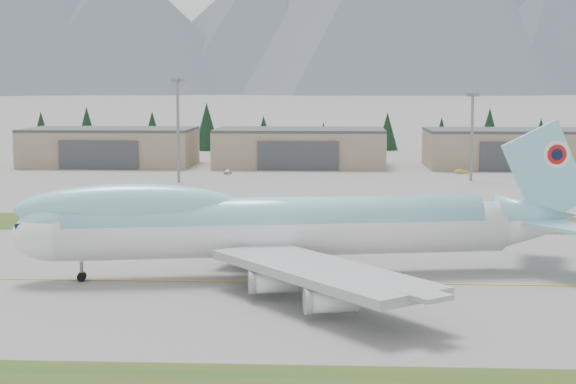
# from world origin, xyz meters

# --- Properties ---
(ground) EXTENTS (7000.00, 7000.00, 0.00)m
(ground) POSITION_xyz_m (0.00, 0.00, 0.00)
(ground) COLOR slate
(ground) RESTS_ON ground
(grass_strip_far) EXTENTS (400.00, 18.00, 0.08)m
(grass_strip_far) POSITION_xyz_m (0.00, 45.00, 0.00)
(grass_strip_far) COLOR #2B491A
(grass_strip_far) RESTS_ON ground
(taxiway_line_main) EXTENTS (400.00, 0.40, 0.02)m
(taxiway_line_main) POSITION_xyz_m (0.00, 0.00, 0.00)
(taxiway_line_main) COLOR gold
(taxiway_line_main) RESTS_ON ground
(boeing_747_freighter) EXTENTS (72.34, 61.24, 18.97)m
(boeing_747_freighter) POSITION_xyz_m (-11.86, 3.63, 6.25)
(boeing_747_freighter) COLOR white
(boeing_747_freighter) RESTS_ON ground
(hangar_left) EXTENTS (48.00, 26.60, 10.80)m
(hangar_left) POSITION_xyz_m (-70.00, 149.90, 5.39)
(hangar_left) COLOR gray
(hangar_left) RESTS_ON ground
(hangar_center) EXTENTS (48.00, 26.60, 10.80)m
(hangar_center) POSITION_xyz_m (-15.00, 149.90, 5.39)
(hangar_center) COLOR gray
(hangar_center) RESTS_ON ground
(hangar_right) EXTENTS (48.00, 26.60, 10.80)m
(hangar_right) POSITION_xyz_m (45.00, 149.90, 5.39)
(hangar_right) COLOR gray
(hangar_right) RESTS_ON ground
(floodlight_masts) EXTENTS (125.61, 10.96, 24.65)m
(floodlight_masts) POSITION_xyz_m (29.08, 109.56, 15.84)
(floodlight_masts) COLOR gray
(floodlight_masts) RESTS_ON ground
(service_vehicle_a) EXTENTS (2.06, 3.83, 1.24)m
(service_vehicle_a) POSITION_xyz_m (-33.07, 126.88, 0.00)
(service_vehicle_a) COLOR silver
(service_vehicle_a) RESTS_ON ground
(service_vehicle_b) EXTENTS (3.67, 2.01, 1.15)m
(service_vehicle_b) POSITION_xyz_m (28.45, 131.43, 0.00)
(service_vehicle_b) COLOR gold
(service_vehicle_b) RESTS_ON ground
(conifer_belt) EXTENTS (267.52, 14.66, 17.00)m
(conifer_belt) POSITION_xyz_m (-10.04, 211.71, 7.01)
(conifer_belt) COLOR black
(conifer_belt) RESTS_ON ground
(mountain_ridge_front) EXTENTS (4295.77, 1262.53, 516.80)m
(mountain_ridge_front) POSITION_xyz_m (63.64, 2225.04, 234.80)
(mountain_ridge_front) COLOR #50586B
(mountain_ridge_front) RESTS_ON ground
(mountain_ridge_rear) EXTENTS (4456.03, 1069.95, 534.98)m
(mountain_ridge_rear) POSITION_xyz_m (149.42, 2900.00, 259.44)
(mountain_ridge_rear) COLOR #50586B
(mountain_ridge_rear) RESTS_ON ground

